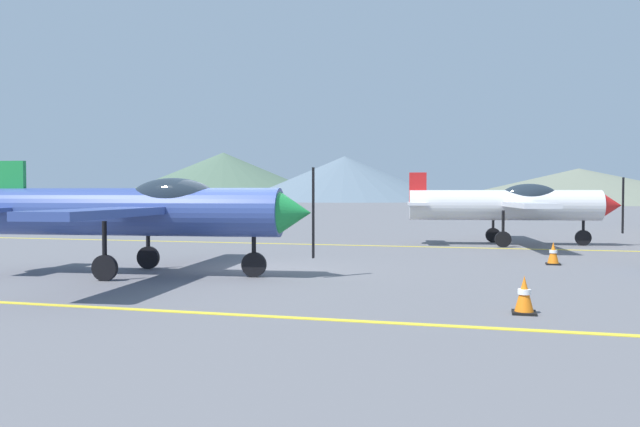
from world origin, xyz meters
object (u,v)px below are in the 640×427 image
object	(u,v)px
airplane_mid	(512,204)
traffic_cone_front	(553,254)
airplane_near	(148,210)
traffic_cone_side	(524,295)

from	to	relation	value
airplane_mid	traffic_cone_front	bearing A→B (deg)	-82.67
airplane_near	traffic_cone_front	xyz separation A→B (m)	(9.11, 4.55, -1.18)
airplane_near	traffic_cone_front	world-z (taller)	airplane_near
airplane_mid	traffic_cone_side	size ratio (longest dim) A/B	14.84
airplane_near	traffic_cone_front	size ratio (longest dim) A/B	14.84
airplane_mid	airplane_near	bearing A→B (deg)	-127.33
airplane_mid	traffic_cone_side	xyz separation A→B (m)	(-0.29, -13.57, -1.18)
traffic_cone_front	traffic_cone_side	xyz separation A→B (m)	(-1.10, -7.25, 0.00)
airplane_near	traffic_cone_side	size ratio (longest dim) A/B	14.84
airplane_near	traffic_cone_side	distance (m)	8.53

